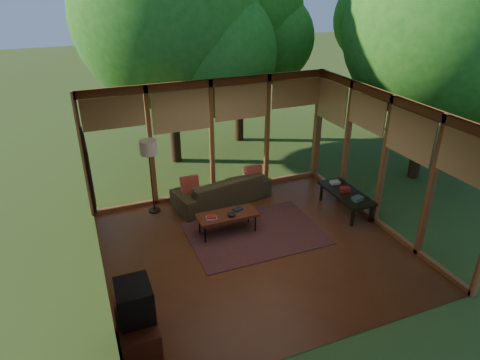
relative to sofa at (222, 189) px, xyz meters
name	(u,v)px	position (x,y,z in m)	size (l,w,h in m)	color
floor	(256,249)	(-0.04, -2.00, -0.32)	(5.50, 5.50, 0.00)	brown
ceiling	(258,111)	(-0.04, -2.00, 2.38)	(5.50, 5.50, 0.00)	silver
wall_left	(94,215)	(-2.79, -2.00, 1.03)	(0.04, 5.00, 2.70)	beige
wall_front	(336,267)	(-0.04, -4.50, 1.03)	(5.50, 0.04, 2.70)	beige
window_wall_back	(212,139)	(-0.04, 0.50, 1.03)	(5.50, 0.12, 2.70)	brown
window_wall_right	(384,162)	(2.71, -2.00, 1.03)	(0.12, 5.00, 2.70)	brown
exterior_lawn	(356,101)	(7.96, 6.00, -0.33)	(40.00, 40.00, 0.00)	#36531F
tree_nw	(166,16)	(-0.37, 2.78, 3.47)	(4.56, 4.56, 6.08)	#332012
tree_ne	(238,6)	(1.87, 3.71, 3.57)	(3.62, 3.62, 5.72)	#332012
tree_se	(438,29)	(4.90, -0.57, 3.28)	(4.14, 4.14, 5.68)	#332012
tree_far	(380,20)	(6.15, 2.92, 3.14)	(2.78, 2.78, 4.87)	#332012
rug	(255,233)	(0.16, -1.51, -0.31)	(2.62, 1.85, 0.01)	#883813
sofa	(222,189)	(0.00, 0.00, 0.00)	(2.20, 0.86, 0.64)	#3C361E
pillow_left	(190,185)	(-0.75, -0.05, 0.25)	(0.39, 0.13, 0.39)	maroon
pillow_right	(253,174)	(0.75, -0.05, 0.26)	(0.39, 0.13, 0.39)	maroon
ct_book_lower	(211,218)	(-0.68, -1.31, 0.12)	(0.21, 0.16, 0.03)	#B1AAA1
ct_book_upper	(211,217)	(-0.68, -1.31, 0.15)	(0.18, 0.13, 0.03)	maroon
ct_book_side	(238,209)	(-0.08, -1.18, 0.12)	(0.18, 0.14, 0.03)	black
ct_bowl	(232,214)	(-0.28, -1.36, 0.14)	(0.16, 0.16, 0.07)	black
media_cabinet	(137,332)	(-2.51, -3.59, -0.02)	(0.50, 1.00, 0.60)	#5D2819
television	(134,301)	(-2.49, -3.59, 0.53)	(0.45, 0.55, 0.50)	black
console_book_a	(358,199)	(2.36, -1.79, 0.17)	(0.22, 0.16, 0.08)	#355D4C
console_book_b	(345,189)	(2.36, -1.34, 0.18)	(0.20, 0.14, 0.09)	maroon
console_book_c	(335,182)	(2.36, -0.94, 0.16)	(0.21, 0.15, 0.06)	#B1AAA1
floor_lamp	(149,152)	(-1.53, 0.14, 1.09)	(0.36, 0.36, 1.65)	black
coffee_table	(227,216)	(-0.33, -1.26, 0.07)	(1.20, 0.50, 0.43)	#5D2819
side_console	(346,194)	(2.36, -1.39, 0.09)	(0.60, 1.40, 0.46)	black
wall_painting	(88,168)	(-2.75, -0.60, 1.23)	(0.06, 1.35, 1.15)	black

